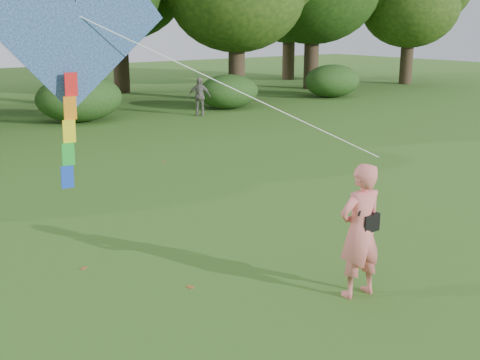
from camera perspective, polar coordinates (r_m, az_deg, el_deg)
ground at (r=9.05m, az=11.83°, el=-11.09°), size 100.00×100.00×0.00m
man_kite_flyer at (r=8.82m, az=11.30°, el=-4.75°), size 0.77×0.55×1.99m
bystander_right at (r=25.96m, az=-3.88°, el=7.91°), size 0.99×0.93×1.64m
crossbody_bag at (r=8.85m, az=12.00°, el=-3.84°), size 0.43×0.20×0.75m
flying_kite at (r=6.96m, az=-15.24°, el=14.44°), size 5.01×1.36×3.00m
fallen_leaves at (r=10.06m, az=1.23°, el=-8.01°), size 11.11×12.99×0.01m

